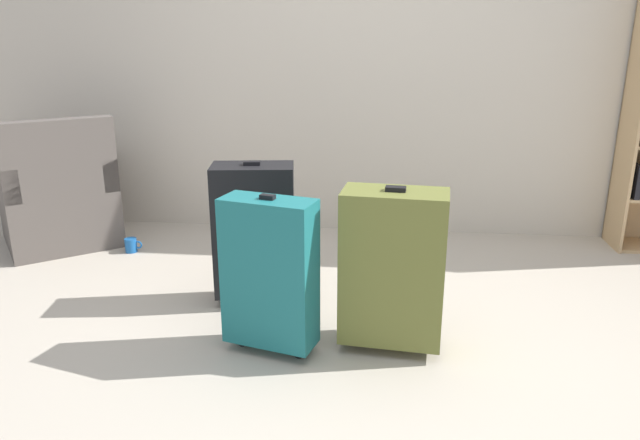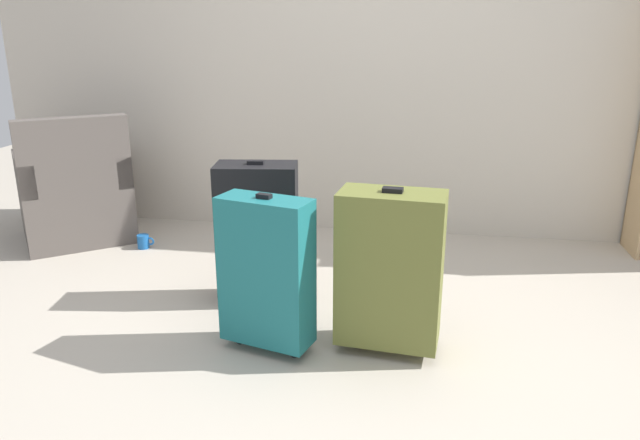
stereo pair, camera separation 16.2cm
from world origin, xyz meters
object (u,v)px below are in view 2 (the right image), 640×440
object	(u,v)px
armchair	(75,196)
suitcase_teal	(266,272)
mug	(144,241)
suitcase_black	(258,229)
suitcase_olive	(390,269)

from	to	relation	value
armchair	suitcase_teal	bearing A→B (deg)	-37.12
mug	armchair	bearing A→B (deg)	168.07
suitcase_black	armchair	bearing A→B (deg)	153.48
suitcase_teal	suitcase_olive	size ratio (longest dim) A/B	0.97
mug	suitcase_black	xyz separation A→B (m)	(1.00, -0.65, 0.36)
suitcase_olive	suitcase_black	bearing A→B (deg)	148.88
mug	suitcase_olive	xyz separation A→B (m)	(1.73, -1.10, 0.36)
suitcase_black	suitcase_olive	xyz separation A→B (m)	(0.73, -0.44, -0.00)
mug	suitcase_black	world-z (taller)	suitcase_black
armchair	suitcase_olive	distance (m)	2.58
suitcase_black	suitcase_olive	world-z (taller)	suitcase_black
armchair	suitcase_black	bearing A→B (deg)	-26.52
armchair	suitcase_black	world-z (taller)	armchair
armchair	suitcase_olive	bearing A→B (deg)	-28.05
mug	suitcase_teal	bearing A→B (deg)	-45.21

